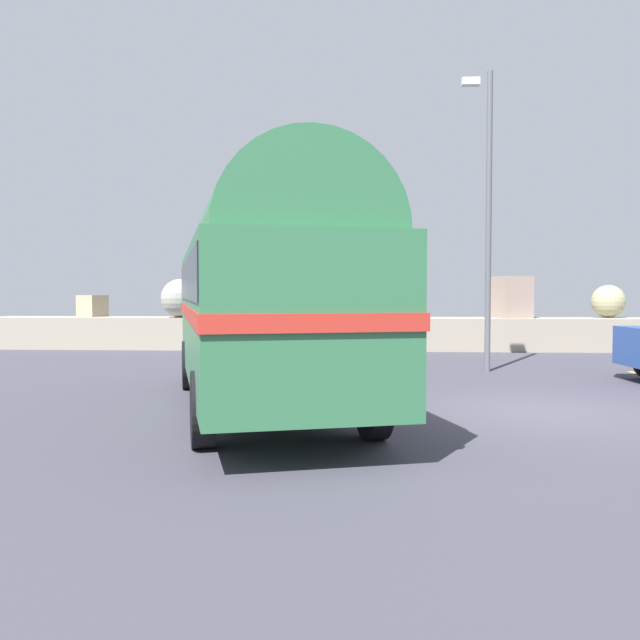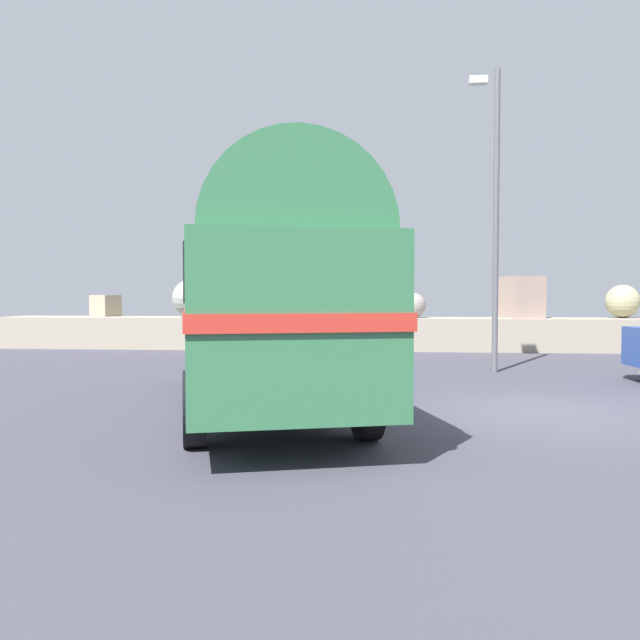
% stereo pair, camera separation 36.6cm
% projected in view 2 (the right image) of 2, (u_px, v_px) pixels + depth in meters
% --- Properties ---
extents(ground, '(32.00, 26.00, 0.02)m').
position_uv_depth(ground, '(538.00, 413.00, 10.73)').
color(ground, '#3C3B46').
extents(breakwater, '(31.36, 2.07, 2.50)m').
position_uv_depth(breakwater, '(459.00, 330.00, 22.46)').
color(breakwater, gray).
rests_on(breakwater, ground).
extents(vintage_coach, '(4.73, 8.91, 3.70)m').
position_uv_depth(vintage_coach, '(261.00, 286.00, 11.03)').
color(vintage_coach, black).
rests_on(vintage_coach, ground).
extents(lamp_post, '(0.68, 0.66, 7.25)m').
position_uv_depth(lamp_post, '(494.00, 205.00, 16.10)').
color(lamp_post, '#5B5B60').
rests_on(lamp_post, ground).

